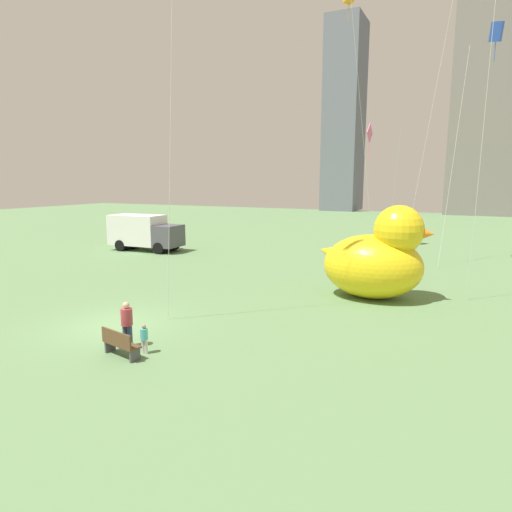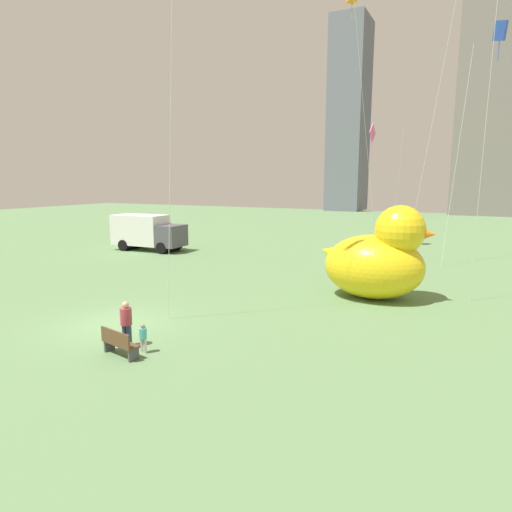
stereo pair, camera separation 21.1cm
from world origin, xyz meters
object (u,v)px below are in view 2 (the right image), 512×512
kite_pink (374,138)px  park_bench (119,342)px  giant_inflatable_duck (378,259)px  kite_blue (500,33)px  person_adult (126,322)px  person_child (143,337)px  box_truck (147,233)px

kite_pink → park_bench: bearing=-98.3°
giant_inflatable_duck → kite_blue: bearing=67.9°
person_adult → person_child: (0.89, -0.20, -0.33)m
person_adult → kite_blue: (10.75, 21.08, 13.47)m
person_child → kite_blue: size_ratio=0.07×
giant_inflatable_duck → kite_pink: (-2.76, 10.92, 6.60)m
person_adult → giant_inflatable_duck: 12.01m
park_bench → person_adult: person_adult is taller
park_bench → box_truck: size_ratio=0.25×
person_adult → giant_inflatable_duck: size_ratio=0.29×
person_adult → person_child: size_ratio=1.60×
park_bench → person_child: size_ratio=1.55×
giant_inflatable_duck → kite_pink: kite_pink is taller
person_child → person_adult: bearing=167.2°
giant_inflatable_duck → park_bench: bearing=-118.5°
park_bench → kite_pink: kite_pink is taller
park_bench → kite_pink: 23.51m
kite_blue → kite_pink: 9.26m
park_bench → giant_inflatable_duck: bearing=61.5°
giant_inflatable_duck → kite_blue: 17.13m
kite_pink → kite_blue: bearing=-0.0°
box_truck → kite_blue: 27.66m
park_bench → person_adult: (-0.37, 0.78, 0.41)m
giant_inflatable_duck → box_truck: bearing=161.3°
kite_pink → giant_inflatable_duck: bearing=-75.8°
person_child → box_truck: (-14.23, 17.00, 0.90)m
kite_blue → box_truck: bearing=-169.9°
park_bench → giant_inflatable_duck: 12.53m
park_bench → kite_blue: size_ratio=0.10×
park_bench → person_adult: size_ratio=0.97×
giant_inflatable_duck → kite_blue: kite_blue is taller
person_child → giant_inflatable_duck: (5.43, 10.36, 1.37)m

